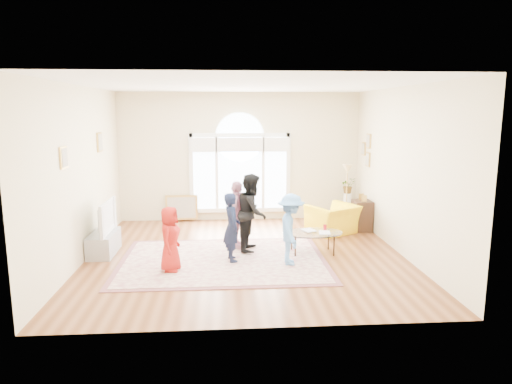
{
  "coord_description": "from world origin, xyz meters",
  "views": [
    {
      "loc": [
        -0.41,
        -8.42,
        2.74
      ],
      "look_at": [
        0.21,
        0.3,
        1.18
      ],
      "focal_mm": 32.0,
      "sensor_mm": 36.0,
      "label": 1
    }
  ],
  "objects": [
    {
      "name": "side_cabinet",
      "position": [
        2.78,
        1.7,
        0.35
      ],
      "size": [
        0.4,
        0.5,
        0.7
      ],
      "primitive_type": "cube",
      "color": "black",
      "rests_on": "ground"
    },
    {
      "name": "room_shell",
      "position": [
        0.01,
        2.83,
        1.57
      ],
      "size": [
        6.0,
        6.0,
        6.0
      ],
      "color": "beige",
      "rests_on": "ground"
    },
    {
      "name": "plant_pedestal",
      "position": [
        2.7,
        2.67,
        0.35
      ],
      "size": [
        0.2,
        0.2,
        0.7
      ],
      "primitive_type": "cylinder",
      "color": "white",
      "rests_on": "ground"
    },
    {
      "name": "leaning_picture",
      "position": [
        -1.48,
        2.9,
        0.0
      ],
      "size": [
        0.8,
        0.14,
        0.62
      ],
      "primitive_type": "cube",
      "rotation": [
        -0.14,
        0.0,
        0.0
      ],
      "color": "tan",
      "rests_on": "ground"
    },
    {
      "name": "child_pink",
      "position": [
        -0.16,
        0.47,
        0.7
      ],
      "size": [
        0.51,
        0.85,
        1.35
      ],
      "primitive_type": "imported",
      "rotation": [
        0.0,
        0.0,
        1.33
      ],
      "color": "#C6879B",
      "rests_on": "area_rug"
    },
    {
      "name": "television",
      "position": [
        -2.74,
        0.3,
        0.73
      ],
      "size": [
        0.17,
        1.08,
        0.62
      ],
      "color": "black",
      "rests_on": "tv_console"
    },
    {
      "name": "armchair",
      "position": [
        2.04,
        1.46,
        0.33
      ],
      "size": [
        1.31,
        1.26,
        0.65
      ],
      "primitive_type": "imported",
      "rotation": [
        0.0,
        0.0,
        3.66
      ],
      "color": "yellow",
      "rests_on": "ground"
    },
    {
      "name": "area_rug",
      "position": [
        -0.44,
        -0.29,
        0.01
      ],
      "size": [
        3.6,
        2.6,
        0.02
      ],
      "primitive_type": "cube",
      "color": "beige",
      "rests_on": "ground"
    },
    {
      "name": "potted_plant",
      "position": [
        2.7,
        2.67,
        0.9
      ],
      "size": [
        0.42,
        0.38,
        0.4
      ],
      "primitive_type": "imported",
      "rotation": [
        0.0,
        0.0,
        0.22
      ],
      "color": "#33722D",
      "rests_on": "plant_pedestal"
    },
    {
      "name": "tv_console",
      "position": [
        -2.75,
        0.3,
        0.21
      ],
      "size": [
        0.45,
        1.0,
        0.42
      ],
      "primitive_type": "cube",
      "color": "gray",
      "rests_on": "ground"
    },
    {
      "name": "rug_border",
      "position": [
        -0.44,
        -0.29,
        0.01
      ],
      "size": [
        3.8,
        2.8,
        0.01
      ],
      "primitive_type": "cube",
      "color": "brown",
      "rests_on": "ground"
    },
    {
      "name": "child_red",
      "position": [
        -1.34,
        -0.79,
        0.58
      ],
      "size": [
        0.45,
        0.61,
        1.12
      ],
      "primitive_type": "imported",
      "rotation": [
        0.0,
        0.0,
        1.39
      ],
      "color": "#AA1B15",
      "rests_on": "area_rug"
    },
    {
      "name": "child_black",
      "position": [
        0.14,
        0.3,
        0.78
      ],
      "size": [
        0.71,
        0.84,
        1.52
      ],
      "primitive_type": "imported",
      "rotation": [
        0.0,
        0.0,
        1.38
      ],
      "color": "black",
      "rests_on": "area_rug"
    },
    {
      "name": "child_blue",
      "position": [
        0.78,
        -0.59,
        0.66
      ],
      "size": [
        0.52,
        0.85,
        1.28
      ],
      "primitive_type": "imported",
      "rotation": [
        0.0,
        0.0,
        1.52
      ],
      "color": "#5B96DF",
      "rests_on": "area_rug"
    },
    {
      "name": "child_navy",
      "position": [
        -0.28,
        -0.33,
        0.65
      ],
      "size": [
        0.39,
        0.51,
        1.27
      ],
      "primitive_type": "imported",
      "rotation": [
        0.0,
        0.0,
        1.78
      ],
      "color": "#131A32",
      "rests_on": "area_rug"
    },
    {
      "name": "coffee_table",
      "position": [
        1.3,
        0.05,
        0.4
      ],
      "size": [
        1.19,
        0.77,
        0.54
      ],
      "rotation": [
        0.0,
        0.0,
        0.02
      ],
      "color": "silver",
      "rests_on": "ground"
    },
    {
      "name": "ground",
      "position": [
        0.0,
        0.0,
        0.0
      ],
      "size": [
        6.0,
        6.0,
        0.0
      ],
      "primitive_type": "plane",
      "color": "#5B2F14",
      "rests_on": "ground"
    },
    {
      "name": "floor_lamp",
      "position": [
        2.48,
        1.99,
        1.28
      ],
      "size": [
        0.29,
        0.29,
        1.51
      ],
      "color": "black",
      "rests_on": "ground"
    }
  ]
}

